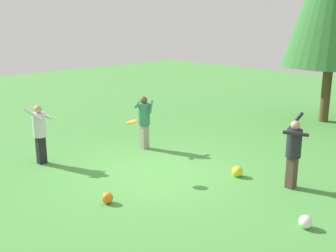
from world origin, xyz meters
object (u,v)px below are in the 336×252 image
person_catcher (39,129)px  ball_yellow (237,171)px  frisbee (132,122)px  person_thrower (294,148)px  ball_white (306,222)px  ball_orange (107,198)px  person_bystander (144,118)px

person_catcher → ball_yellow: person_catcher is taller
frisbee → ball_yellow: size_ratio=1.38×
person_thrower → ball_yellow: size_ratio=6.46×
person_thrower → person_catcher: bearing=-2.8°
frisbee → person_catcher: bearing=-152.3°
person_thrower → frisbee: person_thrower is taller
person_catcher → ball_white: (6.69, 1.88, -0.82)m
person_thrower → frisbee: size_ratio=4.67×
ball_yellow → ball_orange: ball_yellow is taller
person_thrower → person_bystander: (-4.59, -0.52, -0.02)m
person_catcher → ball_white: bearing=-12.0°
ball_yellow → ball_orange: size_ratio=1.11×
person_catcher → ball_yellow: (4.23, 3.04, -0.81)m
person_bystander → ball_white: size_ratio=6.14×
person_thrower → person_bystander: size_ratio=1.12×
ball_orange → person_thrower: bearing=57.7°
person_catcher → ball_orange: (3.25, -0.18, -0.82)m
person_catcher → ball_orange: size_ratio=6.50×
ball_yellow → ball_white: bearing=-25.3°
person_bystander → ball_yellow: size_ratio=5.79×
person_thrower → ball_orange: 4.29m
person_catcher → person_bystander: bearing=44.7°
person_thrower → ball_white: bearing=93.9°
person_bystander → frisbee: bearing=-0.0°
person_thrower → ball_white: person_thrower is taller
frisbee → ball_orange: frisbee is taller
person_catcher → frisbee: (2.37, 1.24, 0.43)m
person_thrower → ball_yellow: person_thrower is taller
frisbee → ball_orange: size_ratio=1.54×
frisbee → person_bystander: bearing=131.9°
person_thrower → frisbee: (-3.14, -2.14, 0.42)m
ball_white → ball_yellow: ball_yellow is taller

